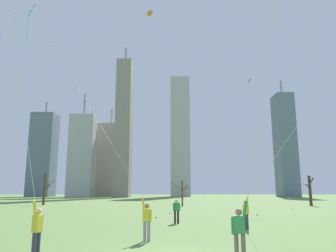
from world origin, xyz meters
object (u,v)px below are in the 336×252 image
(kite_flyer_foreground_left_blue, at_px, (11,42))
(kite_flyer_foreground_right_purple, at_px, (249,193))
(kite_flyer_midfield_right_yellow, at_px, (275,174))
(distant_kite_high_overhead_orange, at_px, (152,31))
(kite_flyer_far_back_teal, at_px, (108,147))
(kite_flyer_midfield_center_green, at_px, (8,141))
(bare_tree_right_of_center, at_px, (310,190))
(bystander_far_off_by_trees, at_px, (176,210))
(bare_tree_far_right_edge, at_px, (182,192))
(bare_tree_leftmost, at_px, (45,189))
(distant_kite_drifting_left_pink, at_px, (252,88))

(kite_flyer_foreground_left_blue, height_order, kite_flyer_foreground_right_purple, kite_flyer_foreground_left_blue)
(kite_flyer_midfield_right_yellow, distance_m, distant_kite_high_overhead_orange, 28.92)
(kite_flyer_far_back_teal, relative_size, distant_kite_high_overhead_orange, 0.72)
(distant_kite_high_overhead_orange, bearing_deg, kite_flyer_foreground_right_purple, -66.64)
(kite_flyer_midfield_center_green, bearing_deg, bare_tree_right_of_center, 58.18)
(kite_flyer_foreground_right_purple, relative_size, bystander_far_off_by_trees, 7.58)
(distant_kite_high_overhead_orange, bearing_deg, kite_flyer_midfield_center_green, -96.34)
(kite_flyer_foreground_right_purple, height_order, bare_tree_right_of_center, kite_flyer_foreground_right_purple)
(kite_flyer_foreground_left_blue, xyz_separation_m, distant_kite_high_overhead_orange, (2.73, 24.51, 12.87))
(bare_tree_right_of_center, relative_size, bare_tree_far_right_edge, 1.20)
(bare_tree_leftmost, bearing_deg, kite_flyer_foreground_left_blue, -71.06)
(kite_flyer_foreground_right_purple, xyz_separation_m, distant_kite_high_overhead_orange, (-6.40, 14.82, 17.33))
(bystander_far_off_by_trees, height_order, distant_kite_drifting_left_pink, distant_kite_drifting_left_pink)
(distant_kite_drifting_left_pink, bearing_deg, kite_flyer_far_back_teal, -117.52)
(kite_flyer_midfield_right_yellow, distance_m, bare_tree_leftmost, 48.61)
(kite_flyer_foreground_right_purple, bearing_deg, bare_tree_leftmost, 125.14)
(bare_tree_far_right_edge, bearing_deg, bare_tree_right_of_center, 5.66)
(kite_flyer_far_back_teal, xyz_separation_m, distant_kite_high_overhead_orange, (1.18, 16.88, 15.04))
(kite_flyer_far_back_teal, bearing_deg, kite_flyer_midfield_center_green, -101.64)
(distant_kite_drifting_left_pink, xyz_separation_m, bare_tree_right_of_center, (9.34, 5.58, -14.12))
(kite_flyer_foreground_right_purple, xyz_separation_m, bare_tree_right_of_center, (16.64, 32.07, 0.30))
(kite_flyer_foreground_right_purple, bearing_deg, kite_flyer_foreground_left_blue, -133.29)
(kite_flyer_midfield_center_green, height_order, bare_tree_leftmost, kite_flyer_midfield_center_green)
(kite_flyer_midfield_right_yellow, relative_size, distant_kite_high_overhead_orange, 0.45)
(kite_flyer_midfield_center_green, height_order, bare_tree_right_of_center, kite_flyer_midfield_center_green)
(kite_flyer_far_back_teal, bearing_deg, kite_flyer_foreground_left_blue, -101.45)
(kite_flyer_midfield_center_green, bearing_deg, bystander_far_off_by_trees, 69.60)
(distant_kite_drifting_left_pink, distance_m, bare_tree_leftmost, 35.47)
(kite_flyer_midfield_center_green, height_order, kite_flyer_far_back_teal, kite_flyer_far_back_teal)
(kite_flyer_midfield_right_yellow, distance_m, distant_kite_drifting_left_pink, 38.22)
(kite_flyer_far_back_teal, height_order, bare_tree_far_right_edge, kite_flyer_far_back_teal)
(bare_tree_leftmost, bearing_deg, distant_kite_drifting_left_pink, -14.23)
(kite_flyer_midfield_right_yellow, bearing_deg, kite_flyer_foreground_left_blue, -169.37)
(bystander_far_off_by_trees, bearing_deg, kite_flyer_far_back_teal, -119.22)
(kite_flyer_foreground_left_blue, xyz_separation_m, bare_tree_right_of_center, (25.76, 41.76, -4.16))
(kite_flyer_midfield_center_green, relative_size, bare_tree_right_of_center, 3.00)
(bystander_far_off_by_trees, distance_m, bare_tree_leftmost, 36.34)
(kite_flyer_foreground_right_purple, xyz_separation_m, kite_flyer_far_back_teal, (-7.58, -2.06, 2.29))
(kite_flyer_far_back_teal, bearing_deg, kite_flyer_midfield_right_yellow, -42.94)
(distant_kite_drifting_left_pink, distance_m, bare_tree_right_of_center, 17.83)
(kite_flyer_midfield_right_yellow, xyz_separation_m, kite_flyer_midfield_center_green, (-8.07, -1.22, 0.89))
(kite_flyer_foreground_right_purple, relative_size, bare_tree_leftmost, 2.57)
(distant_kite_high_overhead_orange, distance_m, bare_tree_far_right_edge, 23.50)
(kite_flyer_midfield_right_yellow, relative_size, kite_flyer_foreground_left_blue, 0.43)
(distant_kite_drifting_left_pink, relative_size, bare_tree_far_right_edge, 4.95)
(kite_flyer_foreground_left_blue, height_order, bystander_far_off_by_trees, kite_flyer_foreground_left_blue)
(kite_flyer_midfield_right_yellow, bearing_deg, bare_tree_right_of_center, 66.31)
(bare_tree_right_of_center, bearing_deg, bare_tree_leftmost, 176.60)
(distant_kite_high_overhead_orange, bearing_deg, kite_flyer_far_back_teal, -94.00)
(bystander_far_off_by_trees, relative_size, bare_tree_far_right_edge, 0.44)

